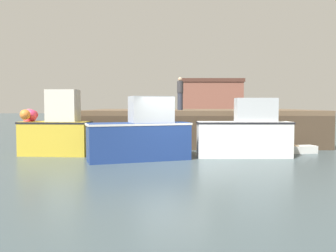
# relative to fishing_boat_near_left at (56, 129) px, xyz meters

# --- Properties ---
(ground) EXTENTS (120.00, 160.00, 0.10)m
(ground) POSITION_rel_fishing_boat_near_left_xyz_m (5.19, -1.96, -1.18)
(ground) COLOR #3D4C51
(pier) EXTENTS (12.49, 7.78, 1.91)m
(pier) POSITION_rel_fishing_boat_near_left_xyz_m (6.74, 4.89, 0.47)
(pier) COLOR brown
(pier) RESTS_ON ground
(fishing_boat_near_left) EXTENTS (3.14, 1.53, 2.85)m
(fishing_boat_near_left) POSITION_rel_fishing_boat_near_left_xyz_m (0.00, 0.00, 0.00)
(fishing_boat_near_left) COLOR gold
(fishing_boat_near_left) RESTS_ON ground
(fishing_boat_near_right) EXTENTS (4.27, 2.50, 2.54)m
(fishing_boat_near_right) POSITION_rel_fishing_boat_near_left_xyz_m (3.87, -1.36, -0.12)
(fishing_boat_near_right) COLOR navy
(fishing_boat_near_right) RESTS_ON ground
(fishing_boat_mid) EXTENTS (3.96, 1.04, 2.48)m
(fishing_boat_mid) POSITION_rel_fishing_boat_near_left_xyz_m (8.20, -0.57, -0.14)
(fishing_boat_mid) COLOR silver
(fishing_boat_mid) RESTS_ON ground
(rowboat) EXTENTS (2.04, 0.99, 0.38)m
(rowboat) POSITION_rel_fishing_boat_near_left_xyz_m (10.69, 0.60, -0.96)
(rowboat) COLOR silver
(rowboat) RESTS_ON ground
(dockworker) EXTENTS (0.34, 0.34, 1.78)m
(dockworker) POSITION_rel_fishing_boat_near_left_xyz_m (5.60, 3.89, 1.68)
(dockworker) COLOR #2D3342
(dockworker) RESTS_ON pier
(warehouse) EXTENTS (8.63, 5.40, 5.86)m
(warehouse) POSITION_rel_fishing_boat_near_left_xyz_m (11.17, 35.94, 1.81)
(warehouse) COLOR brown
(warehouse) RESTS_ON ground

